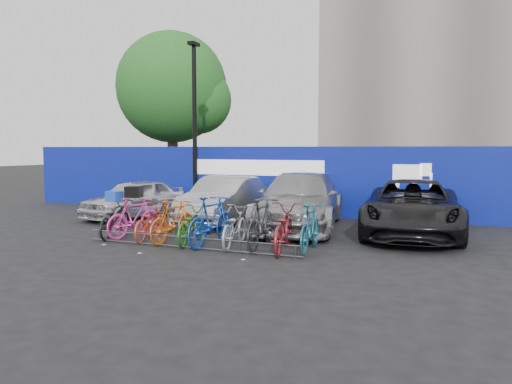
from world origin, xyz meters
The scene contains 21 objects.
ground centered at (0.00, 0.00, 0.00)m, with size 100.00×100.00×0.00m, color black.
hoarding centered at (0.01, 6.00, 1.20)m, with size 22.00×0.18×2.40m.
tree centered at (-6.77, 10.06, 5.07)m, with size 5.40×5.20×7.80m.
lamppost centered at (-3.20, 5.40, 3.27)m, with size 0.25×0.50×6.11m.
bike_rack centered at (0.00, -0.60, 0.16)m, with size 5.60×0.03×0.30m.
car_0 centered at (-4.36, 3.31, 0.65)m, with size 1.54×3.84×1.31m, color silver.
car_1 centered at (-1.16, 3.66, 0.72)m, with size 1.53×4.39×1.44m, color #9E9FA3.
car_2 centered at (1.42, 3.43, 0.80)m, with size 2.25×5.53×1.61m, color #9A9B9E.
car_3 centered at (4.60, 3.37, 0.75)m, with size 2.48×5.37×1.49m, color black.
bike_0 centered at (-2.62, 0.06, 0.47)m, with size 0.63×1.80×0.94m, color black.
bike_1 centered at (-2.10, 0.21, 0.53)m, with size 0.50×1.76×1.06m, color #E439A4.
bike_2 centered at (-1.53, 0.11, 0.46)m, with size 0.61×1.75×0.92m, color #C33C27.
bike_3 centered at (-0.80, 0.00, 0.54)m, with size 0.51×1.79×1.08m, color #CF5E14.
bike_4 centered at (-0.32, 0.04, 0.46)m, with size 0.61×1.76×0.92m, color #19721E.
bike_5 centered at (0.28, 0.00, 0.61)m, with size 0.57×2.01×1.21m, color #133BA4.
bike_6 centered at (0.85, 0.08, 0.48)m, with size 0.64×1.84×0.97m, color #93979A.
bike_7 centered at (1.52, 0.15, 0.60)m, with size 0.56×1.99×1.19m, color #2A2A2D.
bike_8 centered at (2.08, 0.03, 0.54)m, with size 0.71×2.04×1.07m, color maroon.
bike_9 centered at (2.68, 0.21, 0.56)m, with size 0.52×1.86×1.12m, color #1E5C71.
cargo_crate centered at (-2.62, 0.06, 1.08)m, with size 0.39×0.29×0.28m, color blue.
cargo_topcase centered at (-2.10, 0.21, 1.21)m, with size 0.40×0.35×0.29m, color black.
Camera 1 is at (5.80, -10.55, 2.34)m, focal length 35.00 mm.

